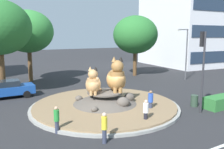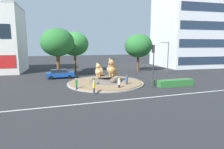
{
  "view_description": "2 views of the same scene",
  "coord_description": "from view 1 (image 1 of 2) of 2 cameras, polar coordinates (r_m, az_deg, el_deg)",
  "views": [
    {
      "loc": [
        -8.41,
        -15.57,
        5.5
      ],
      "look_at": [
        0.57,
        -0.11,
        2.55
      ],
      "focal_mm": 37.65,
      "sensor_mm": 36.0,
      "label": 1
    },
    {
      "loc": [
        -7.64,
        -26.51,
        5.77
      ],
      "look_at": [
        1.09,
        0.21,
        1.31
      ],
      "focal_mm": 29.83,
      "sensor_mm": 36.0,
      "label": 2
    }
  ],
  "objects": [
    {
      "name": "ground_plane",
      "position": [
        18.53,
        -1.72,
        -7.9
      ],
      "size": [
        160.0,
        160.0,
        0.0
      ],
      "primitive_type": "plane",
      "color": "#28282B"
    },
    {
      "name": "pedestrian_blue_shirt",
      "position": [
        17.4,
        9.34,
        -6.31
      ],
      "size": [
        0.37,
        0.37,
        1.59
      ],
      "rotation": [
        0.0,
        0.0,
        4.67
      ],
      "color": "#33384C",
      "rests_on": "ground"
    },
    {
      "name": "hatchback_near_shophouse",
      "position": [
        22.98,
        -24.34,
        -3.21
      ],
      "size": [
        4.65,
        2.0,
        1.57
      ],
      "rotation": [
        0.0,
        0.0,
        0.0
      ],
      "color": "#19479E",
      "rests_on": "ground"
    },
    {
      "name": "cat_statue_tabby",
      "position": [
        18.31,
        1.09,
        -0.88
      ],
      "size": [
        2.5,
        2.76,
        2.73
      ],
      "rotation": [
        0.0,
        0.0,
        -1.97
      ],
      "color": "#9E703D",
      "rests_on": "roundabout_island"
    },
    {
      "name": "traffic_light_mast",
      "position": [
        17.67,
        21.19,
        3.87
      ],
      "size": [
        0.35,
        0.46,
        5.8
      ],
      "rotation": [
        0.0,
        0.0,
        1.42
      ],
      "color": "#2D2D33",
      "rests_on": "ground"
    },
    {
      "name": "cat_statue_calico",
      "position": [
        17.52,
        -4.58,
        -2.18
      ],
      "size": [
        2.03,
        2.12,
        2.08
      ],
      "rotation": [
        0.0,
        0.0,
        -2.03
      ],
      "color": "tan",
      "rests_on": "roundabout_island"
    },
    {
      "name": "litter_bin",
      "position": [
        19.68,
        19.36,
        -6.04
      ],
      "size": [
        0.56,
        0.56,
        0.9
      ],
      "color": "#2D4233",
      "rests_on": "ground"
    },
    {
      "name": "broadleaf_tree_behind_island",
      "position": [
        32.68,
        5.69,
        9.57
      ],
      "size": [
        6.08,
        6.08,
        8.24
      ],
      "color": "brown",
      "rests_on": "ground"
    },
    {
      "name": "pedestrian_yellow_shirt",
      "position": [
        12.32,
        -1.87,
        -12.6
      ],
      "size": [
        0.3,
        0.3,
        1.66
      ],
      "rotation": [
        0.0,
        0.0,
        1.41
      ],
      "color": "#33384C",
      "rests_on": "ground"
    },
    {
      "name": "roundabout_island",
      "position": [
        18.42,
        -1.67,
        -6.71
      ],
      "size": [
        11.43,
        11.43,
        1.24
      ],
      "color": "gray",
      "rests_on": "ground"
    },
    {
      "name": "pedestrian_green_shirt",
      "position": [
        13.86,
        -13.29,
        -10.48
      ],
      "size": [
        0.31,
        0.31,
        1.59
      ],
      "rotation": [
        0.0,
        0.0,
        2.62
      ],
      "color": "#33384C",
      "rests_on": "ground"
    },
    {
      "name": "third_tree_left",
      "position": [
        29.98,
        -19.67,
        9.79
      ],
      "size": [
        5.92,
        5.92,
        8.54
      ],
      "color": "brown",
      "rests_on": "ground"
    },
    {
      "name": "pedestrian_white_shirt",
      "position": [
        15.12,
        8.2,
        -8.8
      ],
      "size": [
        0.34,
        0.34,
        1.54
      ],
      "rotation": [
        0.0,
        0.0,
        2.12
      ],
      "color": "black",
      "rests_on": "ground"
    },
    {
      "name": "streetlight_arm",
      "position": [
        30.53,
        17.39,
        5.67
      ],
      "size": [
        2.27,
        0.57,
        6.35
      ],
      "rotation": [
        0.0,
        0.0,
        3.33
      ],
      "color": "#4C4C51",
      "rests_on": "ground"
    }
  ]
}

